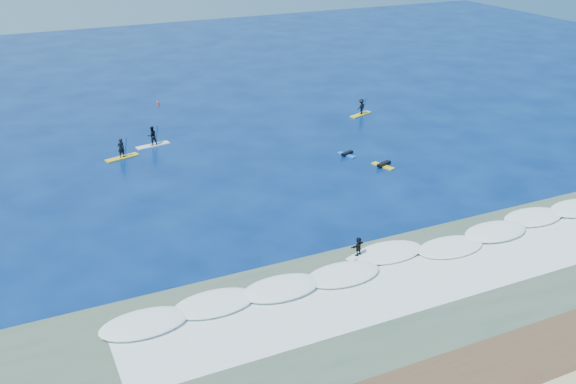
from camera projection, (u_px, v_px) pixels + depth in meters
name	position (u px, v px, depth m)	size (l,w,h in m)	color
ground	(308.00, 200.00, 48.40)	(160.00, 160.00, 0.00)	#031647
wet_sand_strip	(510.00, 373.00, 30.67)	(90.00, 5.00, 0.08)	#463321
shallow_water	(418.00, 294.00, 36.85)	(90.00, 13.00, 0.01)	#3C5243
breaking_wave	(380.00, 261.00, 40.15)	(40.00, 6.00, 0.30)	white
whitewater	(408.00, 285.00, 37.68)	(34.00, 5.00, 0.02)	silver
sup_paddler_left	(121.00, 151.00, 55.97)	(3.07, 1.49, 2.09)	gold
sup_paddler_center	(152.00, 138.00, 58.70)	(3.18, 1.28, 2.17)	silver
sup_paddler_right	(361.00, 108.00, 67.23)	(2.88, 1.65, 1.98)	gold
prone_paddler_near	(383.00, 165.00, 54.41)	(1.64, 2.16, 0.44)	gold
prone_paddler_far	(347.00, 154.00, 56.77)	(1.43, 1.89, 0.38)	blue
wave_surfer	(358.00, 248.00, 40.19)	(1.89, 1.10, 1.32)	white
marker_buoy	(158.00, 103.00, 70.52)	(0.25, 0.25, 0.60)	#FA4216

